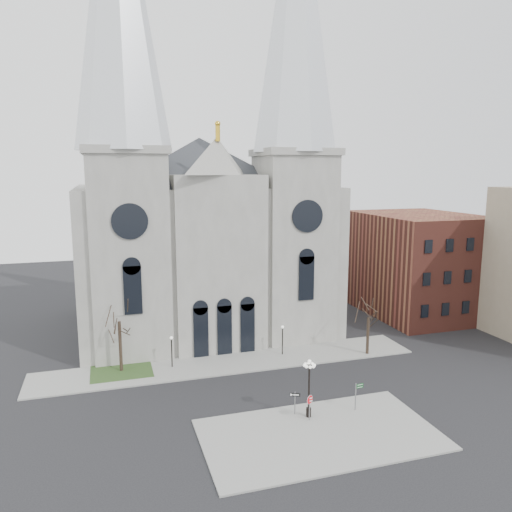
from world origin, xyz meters
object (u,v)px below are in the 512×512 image
object	(u,v)px
globe_lamp	(309,381)
one_way_sign	(295,399)
street_name_sign	(356,394)
stop_sign	(310,402)

from	to	relation	value
globe_lamp	one_way_sign	distance (m)	2.10
globe_lamp	street_name_sign	size ratio (longest dim) A/B	2.09
globe_lamp	street_name_sign	distance (m)	4.61
one_way_sign	street_name_sign	bearing A→B (deg)	13.56
stop_sign	globe_lamp	distance (m)	1.62
stop_sign	one_way_sign	distance (m)	1.52
stop_sign	one_way_sign	bearing A→B (deg)	111.13
stop_sign	street_name_sign	distance (m)	4.49
stop_sign	globe_lamp	size ratio (longest dim) A/B	0.44
globe_lamp	one_way_sign	bearing A→B (deg)	140.87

